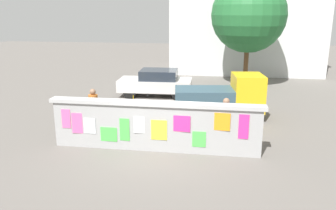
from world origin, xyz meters
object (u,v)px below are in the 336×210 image
object	(u,v)px
motorcycle	(144,118)
tree_roadside	(249,15)
car_parked	(156,82)
auto_rickshaw_truck	(223,97)
bicycle_near	(137,107)
person_bystander	(93,106)
person_walking	(226,117)

from	to	relation	value
motorcycle	tree_roadside	world-z (taller)	tree_roadside
car_parked	tree_roadside	size ratio (longest dim) A/B	0.61
car_parked	tree_roadside	bearing A→B (deg)	35.40
car_parked	auto_rickshaw_truck	bearing A→B (deg)	-44.28
auto_rickshaw_truck	bicycle_near	size ratio (longest dim) A/B	2.24
car_parked	bicycle_near	bearing A→B (deg)	-92.58
motorcycle	tree_roadside	bearing A→B (deg)	64.29
auto_rickshaw_truck	car_parked	world-z (taller)	auto_rickshaw_truck
motorcycle	person_bystander	size ratio (longest dim) A/B	1.17
auto_rickshaw_truck	bicycle_near	distance (m)	3.71
tree_roadside	person_walking	bearing A→B (deg)	-96.92
person_bystander	tree_roadside	xyz separation A→B (m)	(6.03, 9.27, 3.15)
bicycle_near	person_bystander	size ratio (longest dim) A/B	1.04
car_parked	motorcycle	bearing A→B (deg)	-84.12
motorcycle	auto_rickshaw_truck	bearing A→B (deg)	33.82
auto_rickshaw_truck	person_walking	distance (m)	3.09
car_parked	bicycle_near	xyz separation A→B (m)	(-0.16, -3.57, -0.37)
auto_rickshaw_truck	car_parked	bearing A→B (deg)	135.72
motorcycle	person_bystander	bearing A→B (deg)	-165.63
motorcycle	bicycle_near	bearing A→B (deg)	111.37
bicycle_near	person_walking	distance (m)	4.81
auto_rickshaw_truck	person_bystander	distance (m)	5.33
car_parked	motorcycle	distance (m)	5.44
bicycle_near	person_walking	world-z (taller)	person_walking
car_parked	motorcycle	xyz separation A→B (m)	(0.56, -5.40, -0.27)
car_parked	tree_roadside	xyz separation A→B (m)	(4.80, 3.41, 3.41)
bicycle_near	tree_roadside	xyz separation A→B (m)	(4.96, 6.98, 3.77)
car_parked	motorcycle	world-z (taller)	car_parked
person_walking	person_bystander	size ratio (longest dim) A/B	1.00
bicycle_near	tree_roadside	size ratio (longest dim) A/B	0.27
car_parked	person_walking	xyz separation A→B (m)	(3.59, -6.50, 0.26)
bicycle_near	motorcycle	bearing A→B (deg)	-68.63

